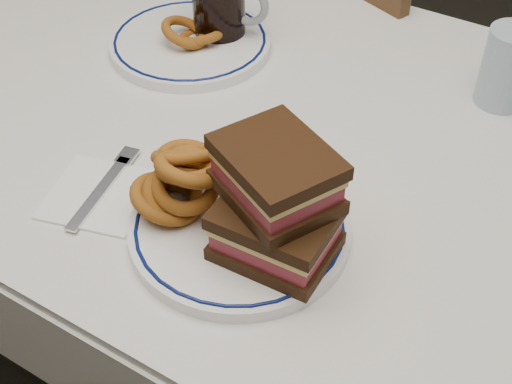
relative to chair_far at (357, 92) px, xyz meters
The scene contains 12 objects.
floor 0.70m from the chair_far, 84.68° to the right, with size 6.00×7.00×0.00m, color black.
dining_table 0.59m from the chair_far, 84.68° to the right, with size 1.27×0.87×0.75m.
chair_far is the anchor object (origin of this frame).
main_plate 0.85m from the chair_far, 77.07° to the right, with size 0.27×0.27×0.02m.
reuben_sandwich 0.90m from the chair_far, 73.40° to the right, with size 0.16×0.15×0.14m.
onion_rings_main 0.86m from the chair_far, 82.93° to the right, with size 0.12×0.13×0.12m.
ketchup_ramekin 0.76m from the chair_far, 78.28° to the right, with size 0.05×0.05×0.03m.
beer_mug 0.56m from the chair_far, 103.50° to the right, with size 0.13×0.09×0.15m.
water_glass 0.61m from the chair_far, 41.89° to the right, with size 0.08×0.08×0.12m, color #9CB8CA.
far_plate 0.56m from the chair_far, 105.91° to the right, with size 0.27×0.27×0.02m.
onion_rings_far 0.58m from the chair_far, 104.75° to the right, with size 0.10×0.10×0.06m.
napkin_fork 0.86m from the chair_far, 91.31° to the right, with size 0.16×0.17×0.01m.
Camera 1 is at (0.46, -0.73, 1.39)m, focal length 50.00 mm.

